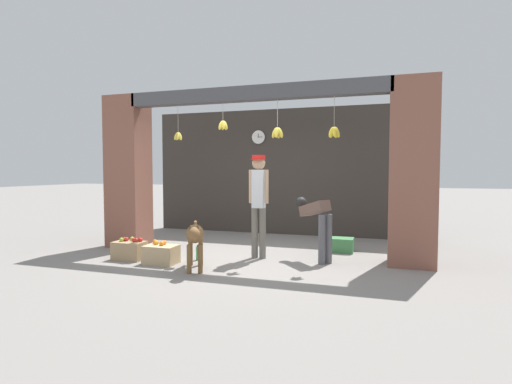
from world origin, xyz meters
name	(u,v)px	position (x,y,z in m)	size (l,w,h in m)	color
ground_plane	(249,258)	(0.00, 0.00, 0.00)	(60.00, 60.00, 0.00)	gray
shop_back_wall	(287,172)	(0.00, 2.70, 1.45)	(6.47, 0.12, 2.90)	#38332D
shop_pillar_left	(128,172)	(-2.59, 0.30, 1.45)	(0.70, 0.60, 2.90)	brown
shop_pillar_right	(413,173)	(2.59, 0.30, 1.45)	(0.70, 0.60, 2.90)	brown
storefront_awning	(251,95)	(0.01, 0.12, 2.75)	(4.57, 0.28, 0.91)	#4C4C51
dog	(195,236)	(-0.50, -1.01, 0.51)	(0.54, 0.91, 0.73)	brown
shopkeeper	(259,197)	(0.16, 0.05, 1.04)	(0.34, 0.28, 1.74)	#6B665B
worker_stooping	(317,220)	(1.13, 0.12, 0.68)	(0.67, 0.62, 1.03)	#56565B
fruit_crate_oranges	(161,254)	(-1.21, -0.81, 0.15)	(0.51, 0.35, 0.36)	tan
fruit_crate_apples	(129,250)	(-1.87, -0.71, 0.16)	(0.52, 0.32, 0.36)	tan
produce_box_green	(342,245)	(1.45, 1.01, 0.13)	(0.42, 0.33, 0.26)	#42844C
water_bottle	(198,253)	(-0.75, -0.40, 0.12)	(0.07, 0.07, 0.25)	#38934C
wall_clock	(258,137)	(-0.66, 2.62, 2.26)	(0.33, 0.03, 0.33)	black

